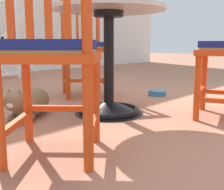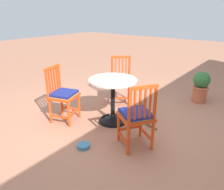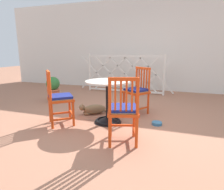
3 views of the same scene
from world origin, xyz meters
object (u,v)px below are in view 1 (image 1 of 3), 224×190
object	(u,v)px
orange_chair_near_fence	(83,48)
cafe_table	(109,73)
pet_water_bowl	(157,93)
tabby_cat	(29,103)
orange_chair_tucked_in	(50,54)

from	to	relation	value
orange_chair_near_fence	cafe_table	bearing A→B (deg)	-118.77
orange_chair_near_fence	pet_water_bowl	xyz separation A→B (m)	(0.46, -0.52, -0.42)
orange_chair_near_fence	tabby_cat	bearing A→B (deg)	-157.08
tabby_cat	orange_chair_near_fence	bearing A→B (deg)	22.92
orange_chair_near_fence	pet_water_bowl	bearing A→B (deg)	-48.43
cafe_table	orange_chair_tucked_in	world-z (taller)	orange_chair_tucked_in
orange_chair_tucked_in	tabby_cat	world-z (taller)	orange_chair_tucked_in
orange_chair_near_fence	orange_chair_tucked_in	size ratio (longest dim) A/B	1.00
cafe_table	orange_chair_near_fence	xyz separation A→B (m)	(0.37, 0.67, 0.16)
orange_chair_near_fence	tabby_cat	world-z (taller)	orange_chair_near_fence
cafe_table	orange_chair_near_fence	size ratio (longest dim) A/B	0.83
orange_chair_near_fence	tabby_cat	distance (m)	0.94
cafe_table	tabby_cat	xyz separation A→B (m)	(-0.44, 0.33, -0.19)
cafe_table	pet_water_bowl	xyz separation A→B (m)	(0.83, 0.14, -0.26)
cafe_table	tabby_cat	bearing A→B (deg)	143.25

